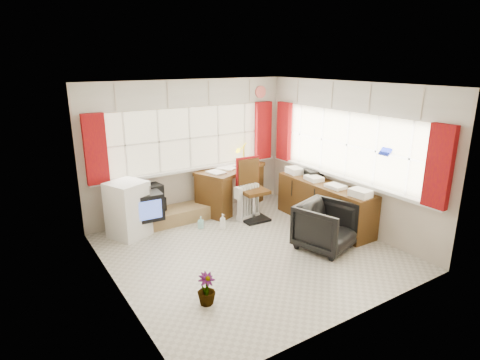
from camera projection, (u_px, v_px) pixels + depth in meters
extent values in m
plane|color=beige|center=(250.00, 252.00, 6.16)|extent=(4.00, 4.00, 0.00)
plane|color=beige|center=(190.00, 149.00, 7.41)|extent=(4.00, 0.00, 4.00)
plane|color=beige|center=(358.00, 217.00, 4.19)|extent=(4.00, 0.00, 4.00)
plane|color=beige|center=(111.00, 198.00, 4.76)|extent=(0.00, 4.00, 4.00)
plane|color=beige|center=(347.00, 156.00, 6.83)|extent=(0.00, 4.00, 4.00)
plane|color=white|center=(251.00, 85.00, 5.44)|extent=(4.00, 4.00, 0.00)
plane|color=beige|center=(190.00, 138.00, 7.34)|extent=(3.60, 0.00, 3.60)
cube|color=white|center=(192.00, 169.00, 7.47)|extent=(3.70, 0.12, 0.05)
cube|color=white|center=(125.00, 146.00, 6.71)|extent=(0.03, 0.02, 1.10)
cube|color=white|center=(159.00, 142.00, 7.02)|extent=(0.03, 0.02, 1.10)
cube|color=white|center=(190.00, 138.00, 7.33)|extent=(0.03, 0.02, 1.10)
cube|color=white|center=(218.00, 135.00, 7.64)|extent=(0.03, 0.02, 1.10)
cube|color=white|center=(245.00, 132.00, 7.95)|extent=(0.03, 0.02, 1.10)
plane|color=beige|center=(347.00, 145.00, 6.77)|extent=(0.00, 3.60, 3.60)
cube|color=white|center=(343.00, 178.00, 6.91)|extent=(0.12, 3.70, 0.05)
cube|color=white|center=(409.00, 159.00, 5.79)|extent=(0.02, 0.03, 1.10)
cube|color=white|center=(376.00, 151.00, 6.28)|extent=(0.02, 0.03, 1.10)
cube|color=white|center=(347.00, 145.00, 6.76)|extent=(0.02, 0.03, 1.10)
cube|color=white|center=(322.00, 139.00, 7.24)|extent=(0.02, 0.03, 1.10)
cube|color=white|center=(300.00, 134.00, 7.73)|extent=(0.02, 0.03, 1.10)
cube|color=#981408|center=(96.00, 149.00, 6.39)|extent=(0.35, 0.10, 1.15)
cube|color=#981408|center=(263.00, 131.00, 8.10)|extent=(0.35, 0.10, 1.15)
cube|color=#981408|center=(284.00, 131.00, 8.01)|extent=(0.10, 0.35, 1.15)
cube|color=#981408|center=(439.00, 167.00, 5.35)|extent=(0.10, 0.35, 1.15)
cube|color=beige|center=(189.00, 94.00, 7.09)|extent=(3.95, 0.08, 0.48)
cube|color=beige|center=(350.00, 97.00, 6.53)|extent=(0.08, 3.95, 0.48)
cube|color=#4E3312|center=(231.00, 169.00, 7.77)|extent=(1.60, 1.21, 0.07)
cube|color=#4E3312|center=(213.00, 197.00, 7.46)|extent=(0.55, 0.72, 0.76)
cube|color=#4E3312|center=(246.00, 182.00, 8.33)|extent=(0.55, 0.72, 0.76)
cube|color=white|center=(231.00, 167.00, 7.76)|extent=(0.35, 0.40, 0.02)
cube|color=white|center=(231.00, 167.00, 7.76)|extent=(0.35, 0.40, 0.02)
cube|color=white|center=(231.00, 166.00, 7.76)|extent=(0.35, 0.40, 0.02)
cube|color=white|center=(231.00, 166.00, 7.76)|extent=(0.35, 0.40, 0.02)
cylinder|color=#FEEB0A|center=(244.00, 162.00, 8.10)|extent=(0.09, 0.09, 0.02)
cylinder|color=#FEEB0A|center=(244.00, 154.00, 8.05)|extent=(0.02, 0.02, 0.36)
cone|color=#FEEB0A|center=(244.00, 147.00, 8.01)|extent=(0.15, 0.13, 0.15)
cube|color=black|center=(254.00, 218.00, 7.39)|extent=(0.50, 0.50, 0.04)
cylinder|color=silver|center=(254.00, 206.00, 7.32)|extent=(0.06, 0.06, 0.55)
cube|color=#4E3312|center=(254.00, 191.00, 7.24)|extent=(0.48, 0.46, 0.06)
cube|color=#4E3312|center=(247.00, 173.00, 7.34)|extent=(0.42, 0.07, 0.53)
cube|color=#981408|center=(248.00, 171.00, 7.34)|extent=(0.47, 0.08, 0.55)
imported|color=black|center=(326.00, 226.00, 6.17)|extent=(0.98, 0.99, 0.73)
cube|color=white|center=(248.00, 216.00, 7.43)|extent=(0.45, 0.22, 0.09)
cube|color=white|center=(240.00, 202.00, 7.22)|extent=(0.04, 0.13, 0.56)
cube|color=white|center=(243.00, 201.00, 7.26)|extent=(0.04, 0.13, 0.56)
cube|color=white|center=(245.00, 200.00, 7.30)|extent=(0.04, 0.13, 0.56)
cube|color=white|center=(248.00, 200.00, 7.34)|extent=(0.04, 0.13, 0.56)
cube|color=white|center=(251.00, 199.00, 7.38)|extent=(0.04, 0.13, 0.56)
cube|color=white|center=(253.00, 198.00, 7.42)|extent=(0.04, 0.13, 0.56)
cube|color=white|center=(256.00, 198.00, 7.46)|extent=(0.04, 0.13, 0.56)
cube|color=#4E3312|center=(324.00, 204.00, 7.11)|extent=(0.50, 2.00, 0.75)
cube|color=white|center=(360.00, 194.00, 6.33)|extent=(0.24, 0.32, 0.10)
cube|color=white|center=(336.00, 185.00, 6.75)|extent=(0.24, 0.32, 0.10)
cube|color=white|center=(314.00, 178.00, 7.18)|extent=(0.24, 0.32, 0.10)
cube|color=white|center=(295.00, 171.00, 7.61)|extent=(0.24, 0.32, 0.10)
cube|color=black|center=(313.00, 173.00, 7.46)|extent=(0.37, 0.42, 0.12)
cube|color=#9E7E4F|center=(171.00, 216.00, 7.22)|extent=(1.40, 0.50, 0.25)
cube|color=black|center=(146.00, 206.00, 6.72)|extent=(0.53, 0.49, 0.46)
cube|color=#4660C7|center=(150.00, 210.00, 6.52)|extent=(0.39, 0.04, 0.31)
cube|color=black|center=(144.00, 205.00, 7.05)|extent=(0.73, 0.53, 0.25)
cube|color=black|center=(143.00, 192.00, 6.98)|extent=(0.67, 0.50, 0.24)
cube|color=white|center=(128.00, 209.00, 6.59)|extent=(0.72, 0.72, 0.93)
cube|color=silver|center=(151.00, 200.00, 6.60)|extent=(0.03, 0.03, 0.49)
imported|color=white|center=(223.00, 222.00, 6.94)|extent=(0.12, 0.12, 0.28)
imported|color=#96E1DB|center=(201.00, 222.00, 7.00)|extent=(0.13, 0.13, 0.21)
imported|color=black|center=(206.00, 289.00, 4.79)|extent=(0.27, 0.27, 0.40)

